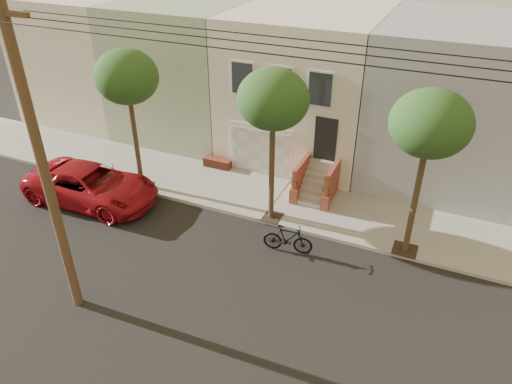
% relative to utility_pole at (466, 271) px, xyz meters
% --- Properties ---
extents(ground, '(90.00, 90.00, 0.00)m').
position_rel_utility_pole_xyz_m(ground, '(-8.00, 3.20, -5.19)').
color(ground, black).
rests_on(ground, ground).
extents(sidewalk, '(40.00, 3.70, 0.15)m').
position_rel_utility_pole_xyz_m(sidewalk, '(-8.00, 8.55, -5.11)').
color(sidewalk, gray).
rests_on(sidewalk, ground).
extents(house_row, '(33.10, 11.70, 7.00)m').
position_rel_utility_pole_xyz_m(house_row, '(-8.00, 14.39, -1.54)').
color(house_row, beige).
rests_on(house_row, sidewalk).
extents(tree_left, '(2.70, 2.57, 6.30)m').
position_rel_utility_pole_xyz_m(tree_left, '(-13.50, 7.10, 0.07)').
color(tree_left, '#2D2116').
rests_on(tree_left, sidewalk).
extents(tree_mid, '(2.70, 2.57, 6.30)m').
position_rel_utility_pole_xyz_m(tree_mid, '(-7.00, 7.10, 0.07)').
color(tree_mid, '#2D2116').
rests_on(tree_mid, sidewalk).
extents(tree_right, '(2.70, 2.57, 6.30)m').
position_rel_utility_pole_xyz_m(tree_right, '(-1.50, 7.10, 0.07)').
color(tree_right, '#2D2116').
rests_on(tree_right, sidewalk).
extents(utility_pole, '(23.60, 1.22, 10.00)m').
position_rel_utility_pole_xyz_m(utility_pole, '(0.00, 0.00, 0.00)').
color(utility_pole, '#3F2B1D').
rests_on(utility_pole, ground).
extents(pickup_truck, '(6.09, 2.97, 1.67)m').
position_rel_utility_pole_xyz_m(pickup_truck, '(-14.76, 5.25, -4.35)').
color(pickup_truck, maroon).
rests_on(pickup_truck, ground).
extents(motorcycle, '(1.96, 0.82, 1.14)m').
position_rel_utility_pole_xyz_m(motorcycle, '(-5.62, 5.40, -4.61)').
color(motorcycle, black).
rests_on(motorcycle, ground).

